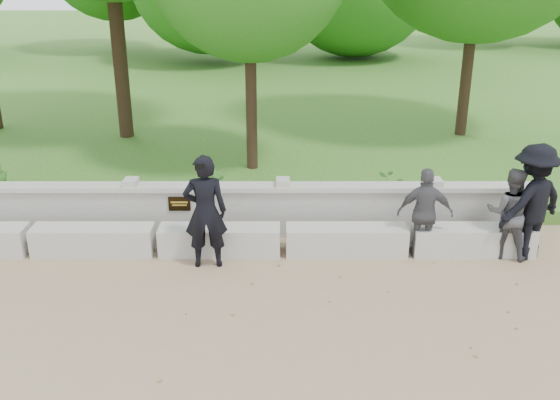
# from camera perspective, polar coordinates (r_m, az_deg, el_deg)

# --- Properties ---
(ground) EXTENTS (80.00, 80.00, 0.00)m
(ground) POSITION_cam_1_polar(r_m,az_deg,el_deg) (8.52, -13.45, -10.39)
(ground) COLOR #907658
(ground) RESTS_ON ground
(lawn) EXTENTS (40.00, 22.00, 0.25)m
(lawn) POSITION_cam_1_polar(r_m,az_deg,el_deg) (21.55, -5.30, 9.86)
(lawn) COLOR #2D5A1A
(lawn) RESTS_ON ground
(concrete_bench) EXTENTS (11.90, 0.45, 0.45)m
(concrete_bench) POSITION_cam_1_polar(r_m,az_deg,el_deg) (10.05, -11.22, -3.62)
(concrete_bench) COLOR #BBB9B1
(concrete_bench) RESTS_ON ground
(parapet_wall) EXTENTS (12.50, 0.35, 0.90)m
(parapet_wall) POSITION_cam_1_polar(r_m,az_deg,el_deg) (10.59, -10.63, -0.85)
(parapet_wall) COLOR #B0AEA6
(parapet_wall) RESTS_ON ground
(man_main) EXTENTS (0.68, 0.60, 1.76)m
(man_main) POSITION_cam_1_polar(r_m,az_deg,el_deg) (9.29, -6.85, -1.07)
(man_main) COLOR black
(man_main) RESTS_ON ground
(visitor_left) EXTENTS (0.85, 0.76, 1.45)m
(visitor_left) POSITION_cam_1_polar(r_m,az_deg,el_deg) (10.20, 20.26, -1.14)
(visitor_left) COLOR #3A3B3F
(visitor_left) RESTS_ON ground
(visitor_mid) EXTENTS (1.36, 1.17, 1.83)m
(visitor_mid) POSITION_cam_1_polar(r_m,az_deg,el_deg) (10.25, 22.05, -0.16)
(visitor_mid) COLOR black
(visitor_mid) RESTS_ON ground
(visitor_right) EXTENTS (0.88, 0.44, 1.45)m
(visitor_right) POSITION_cam_1_polar(r_m,az_deg,el_deg) (9.83, 13.12, -1.20)
(visitor_right) COLOR #47474C
(visitor_right) RESTS_ON ground
(shrub_b) EXTENTS (0.44, 0.44, 0.63)m
(shrub_b) POSITION_cam_1_polar(r_m,az_deg,el_deg) (11.08, -5.81, 0.99)
(shrub_b) COLOR #386F26
(shrub_b) RESTS_ON lawn
(shrub_c) EXTENTS (0.58, 0.52, 0.58)m
(shrub_c) POSITION_cam_1_polar(r_m,az_deg,el_deg) (11.21, 10.24, 0.87)
(shrub_c) COLOR #386F26
(shrub_c) RESTS_ON lawn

